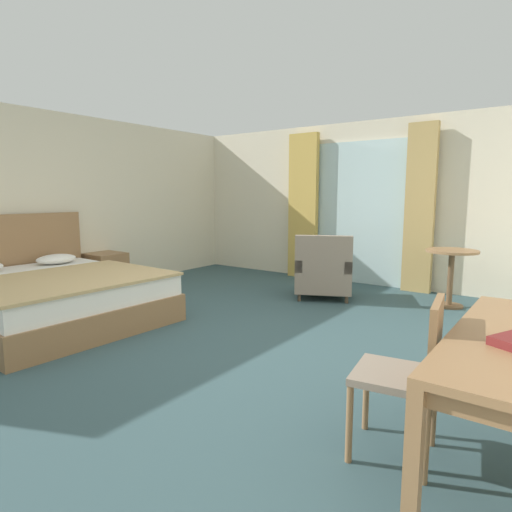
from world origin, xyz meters
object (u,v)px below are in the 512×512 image
(nightstand, at_px, (106,271))
(round_cafe_table, at_px, (451,265))
(bed, at_px, (50,295))
(desk_chair, at_px, (410,369))
(armchair_by_window, at_px, (324,273))

(nightstand, distance_m, round_cafe_table, 4.74)
(bed, bearing_deg, desk_chair, -2.99)
(armchair_by_window, relative_size, round_cafe_table, 1.37)
(nightstand, relative_size, armchair_by_window, 0.56)
(desk_chair, distance_m, round_cafe_table, 3.52)
(nightstand, distance_m, desk_chair, 5.08)
(nightstand, bearing_deg, round_cafe_table, 24.52)
(bed, bearing_deg, round_cafe_table, 43.59)
(bed, bearing_deg, armchair_by_window, 54.74)
(bed, relative_size, nightstand, 4.21)
(bed, distance_m, desk_chair, 3.99)
(nightstand, height_order, round_cafe_table, round_cafe_table)
(bed, height_order, round_cafe_table, bed)
(desk_chair, bearing_deg, nightstand, 162.59)
(nightstand, xyz_separation_m, armchair_by_window, (2.81, 1.44, 0.07))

